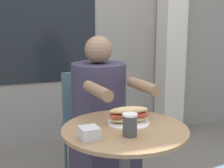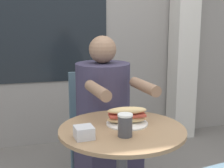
% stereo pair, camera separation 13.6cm
% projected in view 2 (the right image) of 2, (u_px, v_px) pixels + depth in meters
% --- Properties ---
extents(storefront_wall, '(8.00, 0.09, 2.80)m').
position_uv_depth(storefront_wall, '(72.00, 8.00, 3.13)').
color(storefront_wall, gray).
rests_on(storefront_wall, ground_plane).
extents(lattice_pillar, '(0.24, 0.24, 2.40)m').
position_uv_depth(lattice_pillar, '(184.00, 28.00, 3.30)').
color(lattice_pillar, beige).
rests_on(lattice_pillar, ground_plane).
extents(cafe_table, '(0.68, 0.68, 0.72)m').
position_uv_depth(cafe_table, '(122.00, 162.00, 1.70)').
color(cafe_table, '#997551').
rests_on(cafe_table, ground_plane).
extents(diner_chair, '(0.41, 0.41, 0.87)m').
position_uv_depth(diner_chair, '(93.00, 115.00, 2.55)').
color(diner_chair, slate).
rests_on(diner_chair, ground_plane).
extents(seated_diner, '(0.43, 0.70, 1.18)m').
position_uv_depth(seated_diner, '(105.00, 131.00, 2.23)').
color(seated_diner, '#38334C').
rests_on(seated_diner, ground_plane).
extents(sandwich_on_plate, '(0.23, 0.23, 0.10)m').
position_uv_depth(sandwich_on_plate, '(127.00, 117.00, 1.72)').
color(sandwich_on_plate, white).
rests_on(sandwich_on_plate, cafe_table).
extents(drink_cup, '(0.08, 0.08, 0.11)m').
position_uv_depth(drink_cup, '(125.00, 125.00, 1.54)').
color(drink_cup, '#424247').
rests_on(drink_cup, cafe_table).
extents(napkin_box, '(0.10, 0.10, 0.06)m').
position_uv_depth(napkin_box, '(84.00, 132.00, 1.52)').
color(napkin_box, silver).
rests_on(napkin_box, cafe_table).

